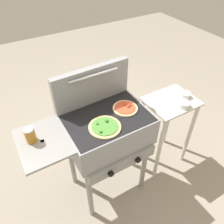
# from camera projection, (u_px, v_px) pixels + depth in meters

# --- Properties ---
(ground_plane) EXTENTS (8.00, 8.00, 0.00)m
(ground_plane) POSITION_uv_depth(u_px,v_px,m) (108.00, 183.00, 2.23)
(ground_plane) COLOR gray
(grill) EXTENTS (0.96, 0.53, 0.90)m
(grill) POSITION_uv_depth(u_px,v_px,m) (105.00, 131.00, 1.73)
(grill) COLOR gray
(grill) RESTS_ON ground_plane
(grill_lid_open) EXTENTS (0.63, 0.09, 0.30)m
(grill_lid_open) POSITION_uv_depth(u_px,v_px,m) (92.00, 85.00, 1.69)
(grill_lid_open) COLOR gray
(grill_lid_open) RESTS_ON grill
(pizza_veggie) EXTENTS (0.23, 0.23, 0.03)m
(pizza_veggie) POSITION_uv_depth(u_px,v_px,m) (105.00, 127.00, 1.55)
(pizza_veggie) COLOR #E0C17F
(pizza_veggie) RESTS_ON grill
(pizza_pepperoni) EXTENTS (0.19, 0.19, 0.03)m
(pizza_pepperoni) POSITION_uv_depth(u_px,v_px,m) (125.00, 108.00, 1.70)
(pizza_pepperoni) COLOR beige
(pizza_pepperoni) RESTS_ON grill
(sauce_jar) EXTENTS (0.07, 0.07, 0.11)m
(sauce_jar) POSITION_uv_depth(u_px,v_px,m) (30.00, 135.00, 1.43)
(sauce_jar) COLOR #B77A1E
(sauce_jar) RESTS_ON grill
(prep_table) EXTENTS (0.44, 0.36, 0.79)m
(prep_table) POSITION_uv_depth(u_px,v_px,m) (167.00, 120.00, 2.12)
(prep_table) COLOR beige
(prep_table) RESTS_ON ground_plane
(topping_bowl_near) EXTENTS (0.09, 0.09, 0.04)m
(topping_bowl_near) POSITION_uv_depth(u_px,v_px,m) (185.00, 95.00, 2.00)
(topping_bowl_near) COLOR silver
(topping_bowl_near) RESTS_ON prep_table
(topping_bowl_far) EXTENTS (0.10, 0.10, 0.04)m
(topping_bowl_far) POSITION_uv_depth(u_px,v_px,m) (184.00, 105.00, 1.89)
(topping_bowl_far) COLOR silver
(topping_bowl_far) RESTS_ON prep_table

